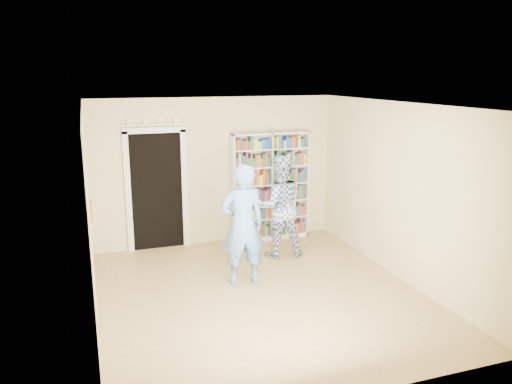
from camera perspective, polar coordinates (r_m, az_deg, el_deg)
floor at (r=7.34m, az=0.55°, el=-11.62°), size 5.00×5.00×0.00m
ceiling at (r=6.67m, az=0.60°, el=9.91°), size 5.00×5.00×0.00m
wall_back at (r=9.22m, az=-4.58°, el=2.37°), size 4.50×0.00×4.50m
wall_left at (r=6.52m, az=-18.45°, el=-2.93°), size 0.00×5.00×5.00m
wall_right at (r=7.90m, az=16.17°, el=0.01°), size 0.00×5.00×5.00m
bookshelf at (r=9.43m, az=1.63°, el=0.69°), size 1.48×0.28×2.04m
doorway at (r=9.03m, az=-11.30°, el=0.82°), size 1.10×0.08×2.43m
wall_art at (r=6.70m, az=-18.34°, el=-2.05°), size 0.03×0.25×0.25m
man_blue at (r=7.39m, az=-1.55°, el=-3.80°), size 0.68×0.46×1.84m
man_plaid at (r=8.55m, az=2.65°, el=-1.65°), size 0.95×0.78×1.78m
paper_sheet at (r=8.38m, az=4.09°, el=-0.87°), size 0.19×0.12×0.31m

